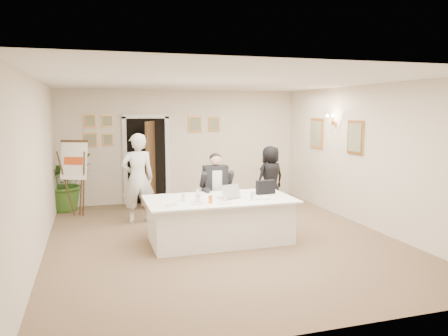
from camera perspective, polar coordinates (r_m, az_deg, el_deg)
name	(u,v)px	position (r m, az deg, el deg)	size (l,w,h in m)	color
floor	(221,238)	(8.00, -0.34, -9.19)	(7.00, 7.00, 0.00)	brown
ceiling	(221,81)	(7.67, -0.36, 11.26)	(6.00, 7.00, 0.02)	white
wall_back	(182,146)	(11.09, -5.54, 2.88)	(6.00, 0.10, 2.80)	#F1E3CB
wall_front	(321,201)	(4.51, 12.51, -4.28)	(6.00, 0.10, 2.80)	#F1E3CB
wall_left	(38,168)	(7.44, -23.09, -0.05)	(0.10, 7.00, 2.80)	#F1E3CB
wall_right	(367,156)	(9.03, 18.21, 1.44)	(0.10, 7.00, 2.80)	#F1E3CB
doorway	(148,162)	(10.81, -9.91, 0.78)	(1.14, 0.86, 2.20)	black
pictures_back_wall	(150,129)	(10.90, -9.68, 5.10)	(3.40, 0.06, 0.80)	#D78E49
pictures_right_wall	(334,135)	(9.99, 14.19, 4.17)	(0.06, 2.20, 0.80)	#D78E49
wall_sconce	(332,119)	(9.94, 13.91, 6.18)	(0.20, 0.30, 0.24)	#D28843
conference_table	(220,219)	(7.74, -0.58, -6.74)	(2.57, 1.37, 0.78)	white
seated_man	(216,190)	(8.61, -1.03, -2.87)	(0.64, 0.68, 1.49)	black
flip_chart	(77,182)	(9.94, -18.67, -1.77)	(0.59, 0.46, 1.64)	#342310
standing_man	(138,178)	(9.09, -11.21, -1.33)	(0.67, 0.44, 1.84)	silver
standing_woman	(270,177)	(10.27, 6.09, -1.22)	(0.72, 0.47, 1.48)	black
potted_palm	(65,181)	(10.68, -20.05, -1.66)	(1.21, 1.05, 1.35)	#355F1F
laptop	(229,190)	(7.67, 0.61, -2.89)	(0.36, 0.37, 0.28)	#B7BABC
laptop_bag	(266,187)	(8.05, 5.45, -2.51)	(0.36, 0.10, 0.25)	black
paper_stack	(263,198)	(7.64, 5.13, -3.93)	(0.27, 0.19, 0.03)	white
plate_left	(172,205)	(7.14, -6.82, -4.81)	(0.21, 0.21, 0.01)	white
plate_mid	(197,203)	(7.23, -3.54, -4.63)	(0.22, 0.22, 0.01)	white
plate_near	(225,203)	(7.25, 0.10, -4.57)	(0.22, 0.22, 0.01)	white
glass_a	(183,198)	(7.40, -5.32, -3.86)	(0.06, 0.06, 0.14)	silver
glass_b	(225,198)	(7.36, 0.12, -3.89)	(0.07, 0.07, 0.14)	silver
glass_c	(252,196)	(7.49, 3.68, -3.69)	(0.06, 0.06, 0.14)	silver
glass_d	(198,193)	(7.78, -3.46, -3.27)	(0.06, 0.06, 0.14)	silver
oj_glass	(210,199)	(7.24, -1.79, -4.13)	(0.07, 0.07, 0.13)	orange
steel_jug	(198,199)	(7.35, -3.41, -4.03)	(0.09, 0.09, 0.11)	silver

